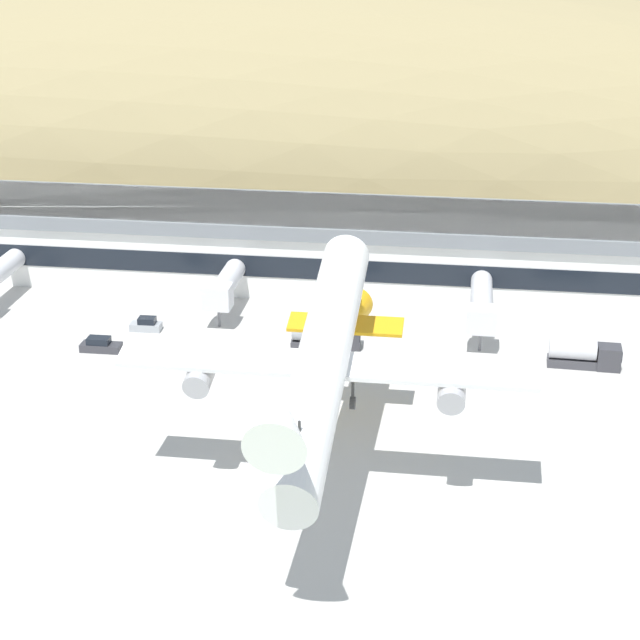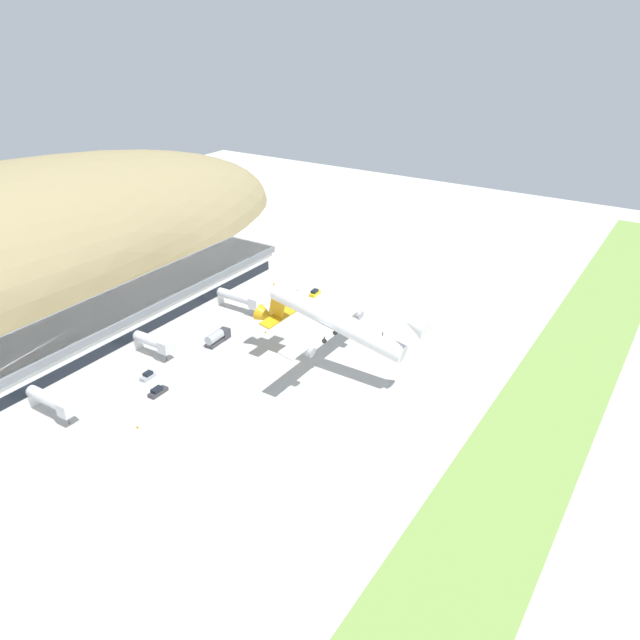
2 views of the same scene
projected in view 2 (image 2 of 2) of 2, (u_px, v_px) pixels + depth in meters
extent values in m
plane|color=#B7B5AF|center=(317.00, 389.00, 138.85)|extent=(373.13, 373.13, 0.00)
cube|color=#759947|center=(520.00, 460.00, 117.00)|extent=(335.82, 20.97, 0.08)
cube|color=white|center=(111.00, 325.00, 155.87)|extent=(113.80, 15.92, 9.80)
cube|color=slate|center=(109.00, 311.00, 154.06)|extent=(115.00, 17.12, 1.76)
cube|color=black|center=(134.00, 335.00, 152.24)|extent=(109.25, 0.16, 2.74)
cylinder|color=silver|center=(49.00, 399.00, 128.17)|extent=(2.60, 11.94, 2.60)
cube|color=silver|center=(68.00, 408.00, 125.30)|extent=(3.38, 2.86, 2.86)
cylinder|color=slate|center=(68.00, 416.00, 126.44)|extent=(0.36, 0.36, 4.00)
cylinder|color=silver|center=(151.00, 341.00, 150.55)|extent=(2.60, 10.19, 2.60)
cube|color=silver|center=(166.00, 346.00, 148.10)|extent=(3.38, 2.86, 2.86)
cylinder|color=slate|center=(166.00, 353.00, 149.24)|extent=(0.36, 0.36, 4.00)
cylinder|color=silver|center=(237.00, 297.00, 173.11)|extent=(2.60, 13.03, 2.60)
cube|color=silver|center=(256.00, 302.00, 169.98)|extent=(3.38, 2.86, 2.86)
cylinder|color=slate|center=(255.00, 309.00, 171.12)|extent=(0.36, 0.36, 4.00)
cylinder|color=white|center=(336.00, 321.00, 139.70)|extent=(4.29, 34.31, 11.25)
cone|color=white|center=(415.00, 326.00, 128.74)|extent=(4.20, 5.48, 5.08)
cone|color=orange|center=(268.00, 317.00, 150.91)|extent=(4.20, 6.32, 5.26)
cube|color=orange|center=(278.00, 301.00, 147.07)|extent=(0.50, 5.51, 9.03)
cube|color=orange|center=(278.00, 317.00, 149.09)|extent=(11.15, 3.01, 0.97)
cube|color=white|center=(330.00, 324.00, 141.01)|extent=(35.23, 3.62, 1.18)
cylinder|color=#9E9EA3|center=(306.00, 349.00, 133.45)|extent=(2.30, 4.00, 2.99)
cylinder|color=#9E9EA3|center=(355.00, 313.00, 149.35)|extent=(2.30, 4.00, 2.99)
cylinder|color=#2D2D2D|center=(324.00, 337.00, 140.26)|extent=(0.28, 0.28, 2.20)
cylinder|color=#2D2D2D|center=(324.00, 341.00, 140.76)|extent=(0.45, 1.10, 1.10)
cylinder|color=#2D2D2D|center=(335.00, 329.00, 143.81)|extent=(0.28, 0.28, 2.20)
cylinder|color=#2D2D2D|center=(335.00, 333.00, 144.30)|extent=(0.45, 1.10, 1.10)
cylinder|color=#2D2D2D|center=(383.00, 336.00, 134.28)|extent=(0.22, 0.22, 1.98)
cylinder|color=#2D2D2D|center=(382.00, 340.00, 134.73)|extent=(0.30, 0.82, 0.82)
cube|color=#333338|center=(158.00, 392.00, 136.87)|extent=(4.61, 1.86, 0.90)
cube|color=black|center=(157.00, 390.00, 136.33)|extent=(2.54, 1.57, 0.74)
cube|color=#999EA3|center=(148.00, 377.00, 142.50)|extent=(3.70, 1.81, 0.89)
cube|color=black|center=(148.00, 374.00, 142.28)|extent=(2.05, 1.51, 0.73)
cube|color=gold|center=(315.00, 293.00, 183.76)|extent=(4.49, 2.08, 0.93)
cube|color=black|center=(315.00, 291.00, 183.20)|extent=(2.51, 1.65, 0.76)
cube|color=#333338|center=(224.00, 334.00, 159.62)|extent=(2.67, 2.64, 2.53)
cube|color=black|center=(227.00, 330.00, 160.42)|extent=(0.21, 2.11, 1.11)
cube|color=#38383D|center=(215.00, 343.00, 156.92)|extent=(5.47, 2.57, 0.90)
cylinder|color=#999EA3|center=(214.00, 337.00, 156.18)|extent=(5.21, 2.68, 2.36)
cube|color=#333338|center=(293.00, 295.00, 180.44)|extent=(2.57, 2.41, 2.64)
cube|color=black|center=(295.00, 293.00, 181.17)|extent=(0.15, 1.98, 1.16)
cube|color=#38383D|center=(285.00, 303.00, 177.98)|extent=(5.37, 2.28, 0.90)
cylinder|color=#B7B7BC|center=(285.00, 298.00, 177.28)|extent=(5.11, 2.39, 2.21)
cube|color=orange|center=(137.00, 428.00, 126.10)|extent=(0.52, 0.52, 0.03)
cone|color=orange|center=(137.00, 426.00, 125.96)|extent=(0.40, 0.40, 0.55)
cube|color=orange|center=(265.00, 332.00, 162.81)|extent=(0.52, 0.52, 0.03)
cone|color=orange|center=(265.00, 331.00, 162.68)|extent=(0.40, 0.40, 0.55)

